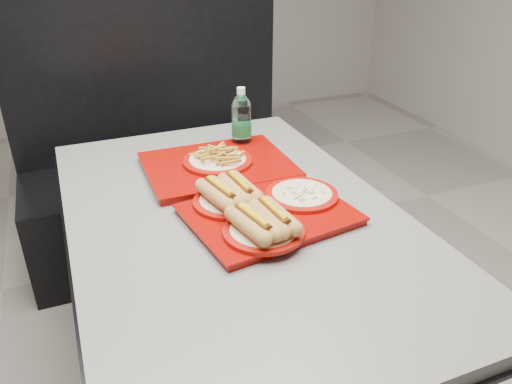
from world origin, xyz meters
name	(u,v)px	position (x,y,z in m)	size (l,w,h in m)	color
diner_table	(236,260)	(0.00, 0.00, 0.58)	(0.92, 1.42, 0.75)	black
booth_bench	(161,170)	(0.00, 1.09, 0.40)	(1.30, 0.57, 1.35)	black
tray_near	(262,209)	(0.06, -0.06, 0.78)	(0.48, 0.40, 0.09)	#820703
tray_far	(218,163)	(0.04, 0.29, 0.78)	(0.47, 0.37, 0.09)	#820703
water_bottle	(241,123)	(0.18, 0.43, 0.85)	(0.07, 0.07, 0.23)	silver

